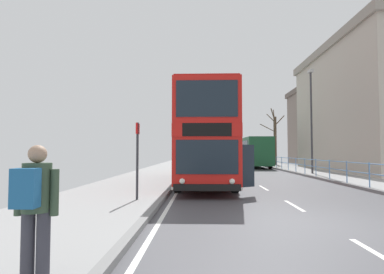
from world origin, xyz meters
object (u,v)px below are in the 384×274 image
(background_bus_far_lane, at_px, (253,151))
(background_building_01, at_px, (351,123))
(bus_stop_sign_near, at_px, (137,152))
(pedestrian_with_backpack, at_px, (35,202))
(street_lamp_far_side, at_px, (311,113))
(double_decker_bus_main, at_px, (205,139))
(bare_tree_far_00, at_px, (275,138))

(background_bus_far_lane, bearing_deg, background_building_01, 24.23)
(bus_stop_sign_near, bearing_deg, pedestrian_with_backpack, -89.16)
(background_bus_far_lane, height_order, street_lamp_far_side, street_lamp_far_side)
(double_decker_bus_main, height_order, bus_stop_sign_near, double_decker_bus_main)
(bus_stop_sign_near, distance_m, bare_tree_far_00, 29.93)
(background_building_01, bearing_deg, background_bus_far_lane, -155.77)
(pedestrian_with_backpack, bearing_deg, background_bus_far_lane, 75.98)
(background_bus_far_lane, xyz_separation_m, bare_tree_far_00, (3.30, 3.66, 1.65))
(double_decker_bus_main, height_order, pedestrian_with_backpack, double_decker_bus_main)
(bus_stop_sign_near, distance_m, street_lamp_far_side, 16.36)
(double_decker_bus_main, relative_size, bare_tree_far_00, 1.63)
(pedestrian_with_backpack, xyz_separation_m, bus_stop_sign_near, (-0.10, 6.48, 0.60))
(background_bus_far_lane, relative_size, bare_tree_far_00, 1.40)
(background_bus_far_lane, height_order, bus_stop_sign_near, background_bus_far_lane)
(double_decker_bus_main, distance_m, background_building_01, 30.76)
(double_decker_bus_main, xyz_separation_m, street_lamp_far_side, (7.78, 6.32, 2.14))
(bus_stop_sign_near, height_order, background_building_01, background_building_01)
(bus_stop_sign_near, bearing_deg, street_lamp_far_side, 51.17)
(double_decker_bus_main, distance_m, bus_stop_sign_near, 6.68)
(pedestrian_with_backpack, relative_size, street_lamp_far_side, 0.22)
(street_lamp_far_side, bearing_deg, background_bus_far_lane, 101.59)
(pedestrian_with_backpack, bearing_deg, bus_stop_sign_near, 90.84)
(bus_stop_sign_near, bearing_deg, background_bus_far_lane, 72.22)
(double_decker_bus_main, height_order, street_lamp_far_side, street_lamp_far_side)
(bus_stop_sign_near, height_order, street_lamp_far_side, street_lamp_far_side)
(double_decker_bus_main, distance_m, bare_tree_far_00, 23.26)
(bus_stop_sign_near, bearing_deg, double_decker_bus_main, 69.55)
(pedestrian_with_backpack, distance_m, background_building_01, 42.62)
(street_lamp_far_side, bearing_deg, bare_tree_far_00, 86.49)
(pedestrian_with_backpack, distance_m, bare_tree_far_00, 36.03)
(background_bus_far_lane, relative_size, pedestrian_with_backpack, 5.77)
(pedestrian_with_backpack, relative_size, bare_tree_far_00, 0.24)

